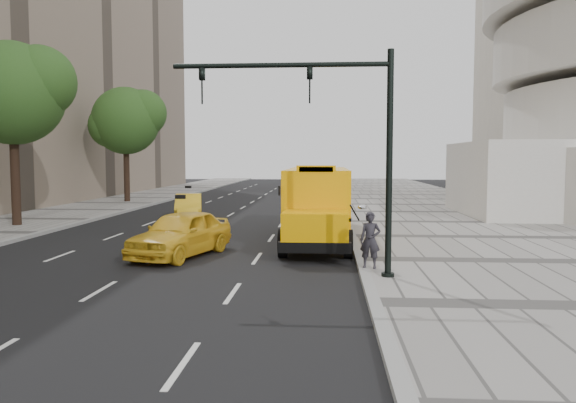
# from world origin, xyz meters

# --- Properties ---
(ground) EXTENTS (140.00, 140.00, 0.00)m
(ground) POSITION_xyz_m (0.00, 0.00, 0.00)
(ground) COLOR black
(ground) RESTS_ON ground
(sidewalk_museum) EXTENTS (12.00, 140.00, 0.15)m
(sidewalk_museum) POSITION_xyz_m (12.00, 0.00, 0.07)
(sidewalk_museum) COLOR gray
(sidewalk_museum) RESTS_ON ground
(curb_museum) EXTENTS (0.30, 140.00, 0.15)m
(curb_museum) POSITION_xyz_m (6.00, 0.00, 0.07)
(curb_museum) COLOR gray
(curb_museum) RESTS_ON ground
(curb_far) EXTENTS (0.30, 140.00, 0.15)m
(curb_far) POSITION_xyz_m (-8.00, 0.00, 0.07)
(curb_far) COLOR gray
(curb_far) RESTS_ON ground
(tree_b) EXTENTS (5.67, 5.04, 9.15)m
(tree_b) POSITION_xyz_m (-10.40, 2.76, 6.67)
(tree_b) COLOR black
(tree_b) RESTS_ON ground
(tree_c) EXTENTS (5.77, 5.13, 8.89)m
(tree_c) POSITION_xyz_m (-10.40, 18.25, 6.37)
(tree_c) COLOR black
(tree_c) RESTS_ON ground
(school_bus) EXTENTS (2.96, 11.56, 3.19)m
(school_bus) POSITION_xyz_m (4.50, 0.16, 1.76)
(school_bus) COLOR #FFAB02
(school_bus) RESTS_ON ground
(taxi_near) EXTENTS (3.23, 5.13, 1.63)m
(taxi_near) POSITION_xyz_m (-0.22, -4.74, 0.81)
(taxi_near) COLOR yellow
(taxi_near) RESTS_ON ground
(taxi_far) EXTENTS (2.40, 4.46, 1.39)m
(taxi_far) POSITION_xyz_m (-3.12, 7.94, 0.70)
(taxi_far) COLOR yellow
(taxi_far) RESTS_ON ground
(pedestrian) EXTENTS (0.69, 0.53, 1.70)m
(pedestrian) POSITION_xyz_m (6.19, -7.17, 1.00)
(pedestrian) COLOR #29272E
(pedestrian) RESTS_ON sidewalk_museum
(traffic_signal) EXTENTS (6.18, 0.36, 6.40)m
(traffic_signal) POSITION_xyz_m (5.19, -8.35, 4.09)
(traffic_signal) COLOR black
(traffic_signal) RESTS_ON ground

